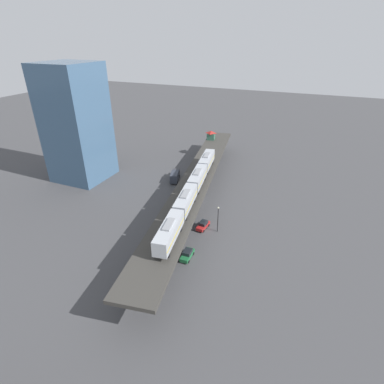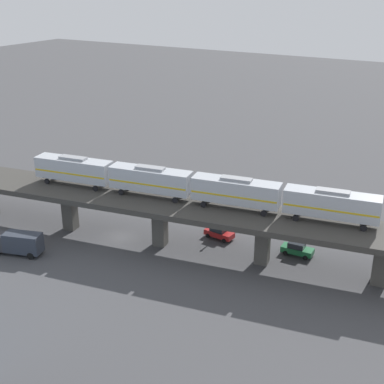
% 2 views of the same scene
% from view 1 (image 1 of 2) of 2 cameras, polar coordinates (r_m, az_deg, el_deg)
% --- Properties ---
extents(ground_plane, '(400.00, 400.00, 0.00)m').
position_cam_1_polar(ground_plane, '(87.64, 0.77, -1.47)').
color(ground_plane, '#424244').
extents(elevated_viaduct, '(23.32, 92.14, 6.78)m').
position_cam_1_polar(elevated_viaduct, '(85.08, 0.81, 2.01)').
color(elevated_viaduct, '#393733').
rests_on(elevated_viaduct, ground).
extents(subway_train, '(10.90, 49.59, 4.45)m').
position_cam_1_polar(subway_train, '(73.62, -0.00, 0.72)').
color(subway_train, '#ADB2BA').
rests_on(subway_train, elevated_viaduct).
extents(signal_hut, '(3.70, 3.70, 3.40)m').
position_cam_1_polar(signal_hut, '(117.74, 3.63, 10.81)').
color(signal_hut, '#33604C').
rests_on(signal_hut, elevated_viaduct).
extents(street_car_green, '(2.06, 4.46, 1.89)m').
position_cam_1_polar(street_car_green, '(65.75, -0.90, -11.78)').
color(street_car_green, '#1E6638').
rests_on(street_car_green, ground).
extents(street_car_red, '(2.28, 4.55, 1.89)m').
position_cam_1_polar(street_car_red, '(74.76, 2.14, -6.31)').
color(street_car_red, '#AD1E1E').
rests_on(street_car_red, ground).
extents(delivery_truck, '(4.29, 7.54, 3.20)m').
position_cam_1_polar(delivery_truck, '(98.46, -3.27, 3.08)').
color(delivery_truck, '#333338').
rests_on(delivery_truck, ground).
extents(street_lamp, '(0.44, 0.44, 6.94)m').
position_cam_1_polar(street_lamp, '(72.12, 4.97, -4.80)').
color(street_lamp, black).
rests_on(street_lamp, ground).
extents(office_tower, '(16.00, 16.00, 36.00)m').
position_cam_1_polar(office_tower, '(102.68, -21.17, 11.96)').
color(office_tower, '#3D5B7A').
rests_on(office_tower, ground).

